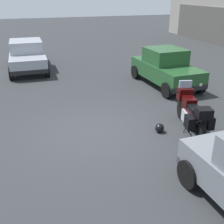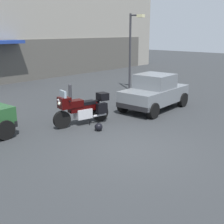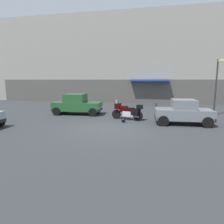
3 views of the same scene
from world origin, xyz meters
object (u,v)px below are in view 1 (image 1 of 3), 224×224
object	(u,v)px
car_hatchback_near	(166,68)
car_sedan_far	(27,55)
motorcycle	(191,112)
helmet	(160,128)

from	to	relation	value
car_hatchback_near	car_sedan_far	xyz separation A→B (m)	(-4.75, -5.80, -0.03)
motorcycle	car_hatchback_near	distance (m)	4.50
motorcycle	car_sedan_far	bearing A→B (deg)	39.37
motorcycle	car_sedan_far	size ratio (longest dim) A/B	0.49
car_sedan_far	helmet	bearing A→B (deg)	-158.25
motorcycle	helmet	world-z (taller)	motorcycle
car_hatchback_near	car_sedan_far	distance (m)	7.50
motorcycle	helmet	size ratio (longest dim) A/B	7.97
helmet	car_sedan_far	distance (m)	9.55
car_hatchback_near	helmet	bearing A→B (deg)	-32.74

